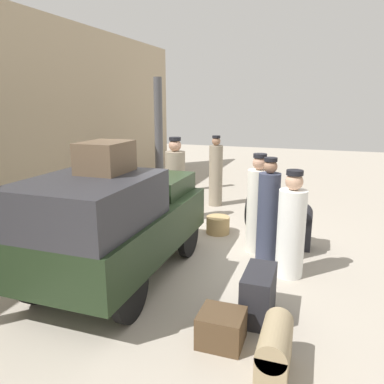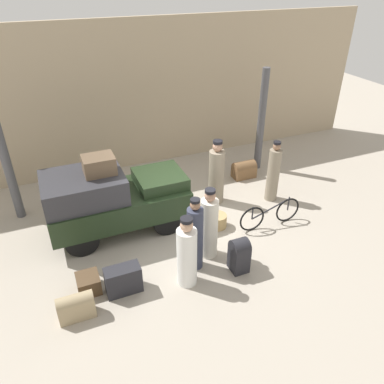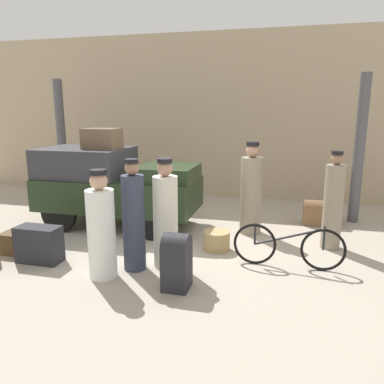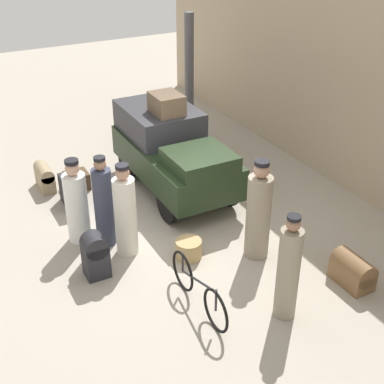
{
  "view_description": "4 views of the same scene",
  "coord_description": "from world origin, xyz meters",
  "px_view_note": "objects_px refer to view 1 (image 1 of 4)",
  "views": [
    {
      "loc": [
        -6.15,
        -2.0,
        2.61
      ],
      "look_at": [
        0.2,
        0.2,
        0.95
      ],
      "focal_mm": 35.0,
      "sensor_mm": 36.0,
      "label": 1
    },
    {
      "loc": [
        -2.82,
        -7.02,
        5.72
      ],
      "look_at": [
        0.2,
        0.2,
        0.95
      ],
      "focal_mm": 35.0,
      "sensor_mm": 36.0,
      "label": 2
    },
    {
      "loc": [
        1.89,
        -6.4,
        2.48
      ],
      "look_at": [
        0.2,
        0.2,
        0.95
      ],
      "focal_mm": 35.0,
      "sensor_mm": 36.0,
      "label": 3
    },
    {
      "loc": [
        7.56,
        -3.72,
        5.63
      ],
      "look_at": [
        0.2,
        0.2,
        0.95
      ],
      "focal_mm": 50.0,
      "sensor_mm": 36.0,
      "label": 4
    }
  ],
  "objects_px": {
    "truck": "(117,220)",
    "trunk_barrel_dark": "(300,225)",
    "bicycle": "(253,203)",
    "suitcase_tan_flat": "(163,192)",
    "wicker_basket": "(218,225)",
    "trunk_large_brown": "(221,328)",
    "porter_with_bicycle": "(175,184)",
    "trunk_wicker_pale": "(258,294)",
    "porter_carrying_trunk": "(258,208)",
    "conductor_in_dark_uniform": "(268,216)",
    "porter_standing_middle": "(291,229)",
    "suitcase_black_upright": "(275,349)",
    "trunk_on_truck_roof": "(105,157)",
    "porter_lifting_near_truck": "(216,174)"
  },
  "relations": [
    {
      "from": "trunk_large_brown",
      "to": "porter_carrying_trunk",
      "type": "bearing_deg",
      "value": 1.61
    },
    {
      "from": "suitcase_black_upright",
      "to": "trunk_on_truck_roof",
      "type": "xyz_separation_m",
      "value": [
        1.09,
        2.44,
        1.58
      ]
    },
    {
      "from": "bicycle",
      "to": "porter_standing_middle",
      "type": "height_order",
      "value": "porter_standing_middle"
    },
    {
      "from": "suitcase_tan_flat",
      "to": "trunk_large_brown",
      "type": "xyz_separation_m",
      "value": [
        -5.28,
        -2.98,
        -0.07
      ]
    },
    {
      "from": "wicker_basket",
      "to": "trunk_wicker_pale",
      "type": "relative_size",
      "value": 0.65
    },
    {
      "from": "truck",
      "to": "porter_standing_middle",
      "type": "xyz_separation_m",
      "value": [
        0.96,
        -2.38,
        -0.18
      ]
    },
    {
      "from": "truck",
      "to": "wicker_basket",
      "type": "bearing_deg",
      "value": -19.84
    },
    {
      "from": "porter_with_bicycle",
      "to": "suitcase_black_upright",
      "type": "xyz_separation_m",
      "value": [
        -4.18,
        -2.67,
        -0.55
      ]
    },
    {
      "from": "wicker_basket",
      "to": "porter_carrying_trunk",
      "type": "relative_size",
      "value": 0.27
    },
    {
      "from": "porter_lifting_near_truck",
      "to": "trunk_wicker_pale",
      "type": "bearing_deg",
      "value": -158.39
    },
    {
      "from": "wicker_basket",
      "to": "suitcase_tan_flat",
      "type": "height_order",
      "value": "suitcase_tan_flat"
    },
    {
      "from": "bicycle",
      "to": "porter_with_bicycle",
      "type": "bearing_deg",
      "value": 115.47
    },
    {
      "from": "trunk_barrel_dark",
      "to": "trunk_large_brown",
      "type": "xyz_separation_m",
      "value": [
        -3.11,
        0.63,
        -0.24
      ]
    },
    {
      "from": "porter_lifting_near_truck",
      "to": "suitcase_black_upright",
      "type": "height_order",
      "value": "porter_lifting_near_truck"
    },
    {
      "from": "truck",
      "to": "porter_lifting_near_truck",
      "type": "xyz_separation_m",
      "value": [
        4.39,
        -0.26,
        -0.11
      ]
    },
    {
      "from": "porter_lifting_near_truck",
      "to": "suitcase_tan_flat",
      "type": "xyz_separation_m",
      "value": [
        -0.07,
        1.41,
        -0.56
      ]
    },
    {
      "from": "porter_carrying_trunk",
      "to": "conductor_in_dark_uniform",
      "type": "height_order",
      "value": "conductor_in_dark_uniform"
    },
    {
      "from": "porter_carrying_trunk",
      "to": "porter_standing_middle",
      "type": "bearing_deg",
      "value": -141.39
    },
    {
      "from": "bicycle",
      "to": "porter_lifting_near_truck",
      "type": "height_order",
      "value": "porter_lifting_near_truck"
    },
    {
      "from": "truck",
      "to": "trunk_wicker_pale",
      "type": "bearing_deg",
      "value": -98.47
    },
    {
      "from": "suitcase_tan_flat",
      "to": "trunk_large_brown",
      "type": "relative_size",
      "value": 1.44
    },
    {
      "from": "suitcase_tan_flat",
      "to": "trunk_on_truck_roof",
      "type": "bearing_deg",
      "value": -165.69
    },
    {
      "from": "truck",
      "to": "trunk_barrel_dark",
      "type": "bearing_deg",
      "value": -49.05
    },
    {
      "from": "porter_with_bicycle",
      "to": "suitcase_tan_flat",
      "type": "bearing_deg",
      "value": 32.92
    },
    {
      "from": "porter_standing_middle",
      "to": "trunk_wicker_pale",
      "type": "xyz_separation_m",
      "value": [
        -1.28,
        0.26,
        -0.44
      ]
    },
    {
      "from": "truck",
      "to": "porter_carrying_trunk",
      "type": "xyz_separation_m",
      "value": [
        1.75,
        -1.75,
        -0.13
      ]
    },
    {
      "from": "conductor_in_dark_uniform",
      "to": "wicker_basket",
      "type": "bearing_deg",
      "value": 45.51
    },
    {
      "from": "porter_standing_middle",
      "to": "trunk_barrel_dark",
      "type": "distance_m",
      "value": 1.22
    },
    {
      "from": "porter_lifting_near_truck",
      "to": "trunk_wicker_pale",
      "type": "xyz_separation_m",
      "value": [
        -4.7,
        -1.86,
        -0.51
      ]
    },
    {
      "from": "bicycle",
      "to": "suitcase_tan_flat",
      "type": "relative_size",
      "value": 2.47
    },
    {
      "from": "porter_carrying_trunk",
      "to": "trunk_wicker_pale",
      "type": "xyz_separation_m",
      "value": [
        -2.06,
        -0.37,
        -0.49
      ]
    },
    {
      "from": "wicker_basket",
      "to": "trunk_barrel_dark",
      "type": "height_order",
      "value": "trunk_barrel_dark"
    },
    {
      "from": "conductor_in_dark_uniform",
      "to": "trunk_large_brown",
      "type": "xyz_separation_m",
      "value": [
        -2.28,
        0.16,
        -0.62
      ]
    },
    {
      "from": "wicker_basket",
      "to": "porter_with_bicycle",
      "type": "bearing_deg",
      "value": 66.38
    },
    {
      "from": "porter_carrying_trunk",
      "to": "porter_with_bicycle",
      "type": "xyz_separation_m",
      "value": [
        1.14,
        1.99,
        0.05
      ]
    },
    {
      "from": "porter_carrying_trunk",
      "to": "suitcase_black_upright",
      "type": "distance_m",
      "value": 3.16
    },
    {
      "from": "conductor_in_dark_uniform",
      "to": "porter_lifting_near_truck",
      "type": "bearing_deg",
      "value": 29.3
    },
    {
      "from": "bicycle",
      "to": "conductor_in_dark_uniform",
      "type": "bearing_deg",
      "value": -164.59
    },
    {
      "from": "porter_with_bicycle",
      "to": "trunk_on_truck_roof",
      "type": "relative_size",
      "value": 2.63
    },
    {
      "from": "conductor_in_dark_uniform",
      "to": "suitcase_black_upright",
      "type": "height_order",
      "value": "conductor_in_dark_uniform"
    },
    {
      "from": "porter_lifting_near_truck",
      "to": "trunk_barrel_dark",
      "type": "relative_size",
      "value": 2.17
    },
    {
      "from": "trunk_large_brown",
      "to": "trunk_on_truck_roof",
      "type": "xyz_separation_m",
      "value": [
        0.77,
        1.83,
        1.68
      ]
    },
    {
      "from": "porter_with_bicycle",
      "to": "trunk_barrel_dark",
      "type": "height_order",
      "value": "porter_with_bicycle"
    },
    {
      "from": "suitcase_black_upright",
      "to": "trunk_large_brown",
      "type": "distance_m",
      "value": 0.69
    },
    {
      "from": "conductor_in_dark_uniform",
      "to": "trunk_large_brown",
      "type": "distance_m",
      "value": 2.37
    },
    {
      "from": "porter_with_bicycle",
      "to": "trunk_wicker_pale",
      "type": "height_order",
      "value": "porter_with_bicycle"
    },
    {
      "from": "porter_carrying_trunk",
      "to": "porter_with_bicycle",
      "type": "distance_m",
      "value": 2.29
    },
    {
      "from": "suitcase_black_upright",
      "to": "trunk_barrel_dark",
      "type": "xyz_separation_m",
      "value": [
        3.43,
        -0.02,
        0.14
      ]
    },
    {
      "from": "porter_standing_middle",
      "to": "trunk_large_brown",
      "type": "xyz_separation_m",
      "value": [
        -1.94,
        0.55,
        -0.55
      ]
    },
    {
      "from": "wicker_basket",
      "to": "suitcase_black_upright",
      "type": "relative_size",
      "value": 0.69
    }
  ]
}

